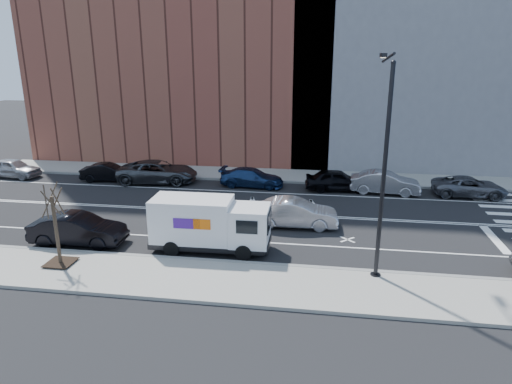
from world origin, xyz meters
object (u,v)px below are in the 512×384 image
(fedex_van, at_px, (209,224))
(far_parked_a, at_px, (13,168))
(far_parked_b, at_px, (108,172))
(driving_sedan, at_px, (295,213))

(fedex_van, distance_m, far_parked_a, 21.54)
(far_parked_a, distance_m, far_parked_b, 7.80)
(far_parked_b, distance_m, driving_sedan, 16.31)
(fedex_van, xyz_separation_m, far_parked_a, (-18.45, 11.11, -0.66))
(fedex_van, bearing_deg, driving_sedan, 43.45)
(far_parked_a, bearing_deg, driving_sedan, -102.34)
(fedex_van, relative_size, far_parked_b, 1.45)
(far_parked_a, xyz_separation_m, far_parked_b, (7.80, 0.10, -0.07))
(far_parked_b, height_order, driving_sedan, driving_sedan)
(far_parked_a, relative_size, driving_sedan, 0.90)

